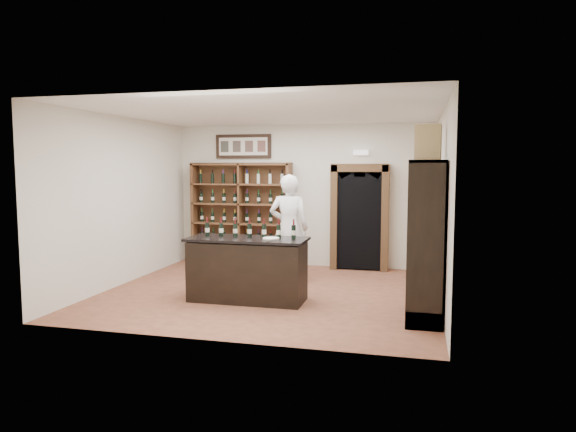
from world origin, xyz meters
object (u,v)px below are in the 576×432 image
object	(u,v)px
wine_crate	(428,143)
shopkeeper	(289,228)
counter_bottle_0	(207,229)
side_cabinet	(427,265)
wine_shelf	(242,214)
tasting_counter	(247,270)

from	to	relation	value
wine_crate	shopkeeper	bearing A→B (deg)	156.47
counter_bottle_0	side_cabinet	size ratio (longest dim) A/B	0.14
wine_shelf	shopkeeper	size ratio (longest dim) A/B	1.11
wine_shelf	counter_bottle_0	world-z (taller)	wine_shelf
wine_shelf	wine_crate	world-z (taller)	wine_crate
shopkeeper	wine_shelf	bearing A→B (deg)	-49.39
counter_bottle_0	wine_crate	distance (m)	3.68
tasting_counter	wine_crate	size ratio (longest dim) A/B	3.72
wine_crate	counter_bottle_0	bearing A→B (deg)	-173.36
counter_bottle_0	shopkeeper	xyz separation A→B (m)	(1.02, 1.39, -0.12)
counter_bottle_0	side_cabinet	world-z (taller)	side_cabinet
shopkeeper	side_cabinet	bearing A→B (deg)	139.23
shopkeeper	wine_crate	world-z (taller)	wine_crate
counter_bottle_0	tasting_counter	bearing A→B (deg)	-9.55
counter_bottle_0	shopkeeper	world-z (taller)	shopkeeper
wine_crate	side_cabinet	bearing A→B (deg)	-77.26
tasting_counter	wine_crate	xyz separation A→B (m)	(2.70, 0.01, 1.96)
tasting_counter	shopkeeper	xyz separation A→B (m)	(0.30, 1.51, 0.49)
wine_shelf	wine_crate	distance (m)	4.98
wine_shelf	side_cabinet	distance (m)	5.02
wine_shelf	shopkeeper	world-z (taller)	wine_shelf
counter_bottle_0	wine_crate	world-z (taller)	wine_crate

